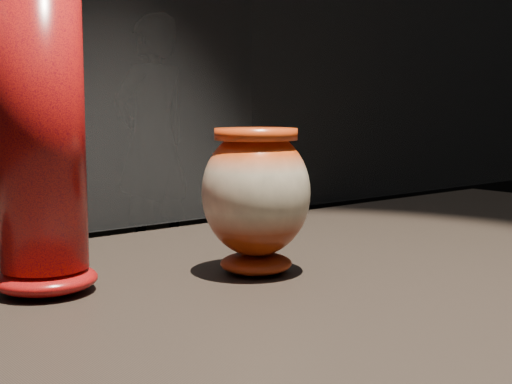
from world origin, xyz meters
The scene contains 3 objects.
main_vase centered at (0.02, 0.05, 1.00)m, with size 0.14×0.14×0.18m.
tall_vase centered at (-0.23, 0.13, 1.08)m, with size 0.12×0.12×0.37m.
visitor centered at (2.02, 3.65, 0.86)m, with size 0.63×0.41×1.72m, color black.
Camera 1 is at (-0.54, -0.63, 1.11)m, focal length 50.00 mm.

